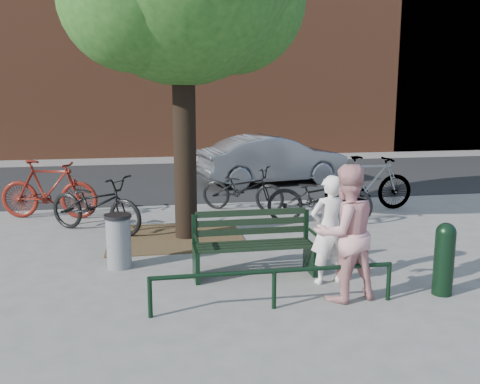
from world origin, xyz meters
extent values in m
plane|color=gray|center=(0.00, 0.00, 0.00)|extent=(90.00, 90.00, 0.00)
cube|color=brown|center=(-1.00, 2.20, 0.01)|extent=(2.40, 2.00, 0.02)
cube|color=black|center=(0.00, 8.50, 0.01)|extent=(40.00, 7.00, 0.01)
cube|color=brown|center=(0.00, 16.00, 6.00)|extent=(45.00, 4.00, 12.00)
cube|color=black|center=(-0.84, 0.00, 0.23)|extent=(0.06, 0.52, 0.45)
cube|color=black|center=(-0.84, 0.23, 0.67)|extent=(0.06, 0.06, 0.44)
cylinder|color=black|center=(-0.84, -0.10, 0.63)|extent=(0.04, 0.36, 0.04)
cube|color=black|center=(0.84, 0.00, 0.23)|extent=(0.06, 0.52, 0.45)
cube|color=black|center=(0.84, 0.23, 0.67)|extent=(0.06, 0.06, 0.44)
cylinder|color=black|center=(0.84, -0.10, 0.63)|extent=(0.04, 0.36, 0.04)
cube|color=black|center=(0.00, 0.00, 0.45)|extent=(1.64, 0.46, 0.04)
cube|color=black|center=(0.00, 0.23, 0.74)|extent=(1.64, 0.03, 0.47)
cylinder|color=black|center=(-1.50, -1.20, 0.25)|extent=(0.06, 0.06, 0.50)
cylinder|color=black|center=(0.00, -1.20, 0.25)|extent=(0.06, 0.06, 0.50)
cylinder|color=black|center=(1.50, -1.20, 0.25)|extent=(0.06, 0.06, 0.50)
cylinder|color=black|center=(0.00, -1.20, 0.48)|extent=(3.00, 0.06, 0.06)
cylinder|color=black|center=(-0.80, 2.20, 1.90)|extent=(0.40, 0.40, 3.80)
imported|color=white|center=(0.95, -0.46, 0.76)|extent=(0.60, 0.44, 1.52)
imported|color=#D69493|center=(0.95, -1.05, 0.88)|extent=(0.96, 0.80, 1.75)
cylinder|color=black|center=(2.29, -1.14, 0.42)|extent=(0.26, 0.26, 0.84)
sphere|color=black|center=(2.29, -1.14, 0.84)|extent=(0.26, 0.26, 0.26)
cylinder|color=gray|center=(-1.93, 0.71, 0.38)|extent=(0.37, 0.37, 0.77)
cylinder|color=black|center=(-1.93, 0.71, 0.80)|extent=(0.40, 0.40, 0.05)
imported|color=black|center=(-2.44, 2.86, 0.54)|extent=(2.11, 1.79, 1.09)
imported|color=#5E150D|center=(-3.48, 4.16, 0.61)|extent=(2.12, 1.02, 1.23)
imported|color=black|center=(0.59, 4.13, 0.50)|extent=(1.97, 1.52, 1.00)
imported|color=gray|center=(3.35, 3.71, 0.61)|extent=(2.04, 0.59, 1.22)
imported|color=black|center=(1.90, 2.73, 0.55)|extent=(2.20, 1.23, 1.10)
imported|color=gray|center=(2.08, 7.36, 0.69)|extent=(4.38, 2.17, 1.38)
camera|label=1|loc=(-1.51, -7.22, 2.66)|focal=40.00mm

